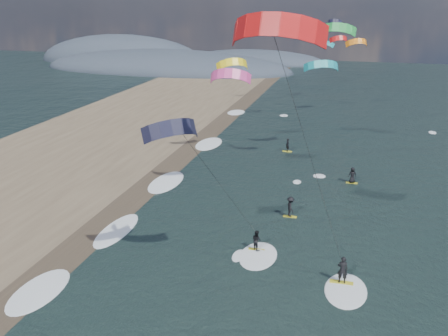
# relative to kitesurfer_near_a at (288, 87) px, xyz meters

# --- Properties ---
(wet_sand_strip) EXTENTS (3.00, 240.00, 0.00)m
(wet_sand_strip) POSITION_rel_kitesurfer_near_a_xyz_m (-15.56, 3.13, -13.19)
(wet_sand_strip) COLOR #382D23
(wet_sand_strip) RESTS_ON ground
(coastal_hills) EXTENTS (80.00, 41.00, 15.00)m
(coastal_hills) POSITION_rel_kitesurfer_near_a_xyz_m (-48.40, 100.99, -13.19)
(coastal_hills) COLOR #3D4756
(coastal_hills) RESTS_ON ground
(kitesurfer_near_a) EXTENTS (7.91, 8.51, 17.01)m
(kitesurfer_near_a) POSITION_rel_kitesurfer_near_a_xyz_m (0.00, 0.00, 0.00)
(kitesurfer_near_a) COLOR gold
(kitesurfer_near_a) RESTS_ON ground
(kitesurfer_near_b) EXTENTS (6.81, 9.00, 11.59)m
(kitesurfer_near_b) POSITION_rel_kitesurfer_near_a_xyz_m (-5.15, 3.69, -6.21)
(kitesurfer_near_b) COLOR gold
(kitesurfer_near_b) RESTS_ON ground
(far_kitesurfers) EXTENTS (8.72, 19.21, 1.77)m
(far_kitesurfers) POSITION_rel_kitesurfer_near_a_xyz_m (-0.47, 19.58, -12.34)
(far_kitesurfers) COLOR gold
(far_kitesurfers) RESTS_ON ground
(bg_kite_field) EXTENTS (16.09, 66.76, 7.05)m
(bg_kite_field) POSITION_rel_kitesurfer_near_a_xyz_m (-3.27, 45.43, -1.72)
(bg_kite_field) COLOR yellow
(bg_kite_field) RESTS_ON ground
(shoreline_surf) EXTENTS (2.40, 79.40, 0.11)m
(shoreline_surf) POSITION_rel_kitesurfer_near_a_xyz_m (-14.36, 7.88, -13.19)
(shoreline_surf) COLOR white
(shoreline_surf) RESTS_ON ground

